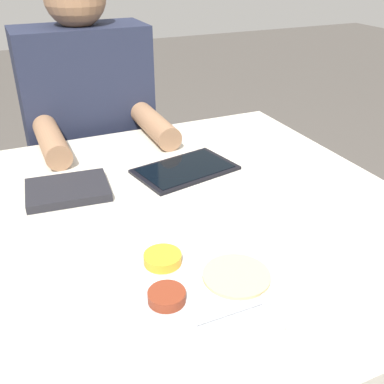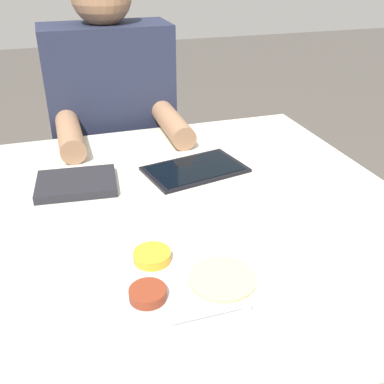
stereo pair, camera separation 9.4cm
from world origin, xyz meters
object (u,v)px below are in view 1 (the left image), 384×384
at_px(thali_tray, 201,282).
at_px(person_diner, 95,166).
at_px(tablet_device, 185,169).
at_px(red_notebook, 68,190).

xyz_separation_m(thali_tray, person_diner, (0.01, 0.90, -0.17)).
height_order(thali_tray, tablet_device, thali_tray).
xyz_separation_m(thali_tray, tablet_device, (0.15, 0.42, -0.00)).
distance_m(thali_tray, person_diner, 0.92).
relative_size(red_notebook, person_diner, 0.17).
bearing_deg(person_diner, tablet_device, -73.86).
distance_m(red_notebook, tablet_device, 0.30).
height_order(red_notebook, tablet_device, red_notebook).
bearing_deg(red_notebook, thali_tray, -70.75).
distance_m(thali_tray, tablet_device, 0.45).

